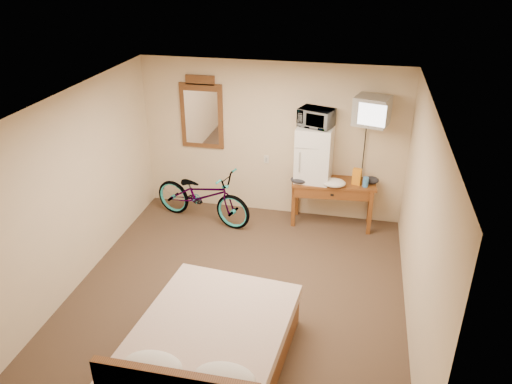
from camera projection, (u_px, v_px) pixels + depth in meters
room at (236, 207)px, 5.90m from camera, size 4.60×4.64×2.50m
desk at (333, 190)px, 7.74m from camera, size 1.32×0.60×0.75m
mini_fridge at (314, 153)px, 7.60m from camera, size 0.56×0.54×0.86m
microwave at (316, 118)px, 7.34m from camera, size 0.57×0.47×0.27m
snack_bag at (357, 177)px, 7.56m from camera, size 0.14×0.11×0.26m
blue_cup at (366, 182)px, 7.52m from camera, size 0.09×0.09×0.15m
cloth_cream at (334, 183)px, 7.54m from camera, size 0.37×0.28×0.11m
cloth_dark_a at (299, 180)px, 7.64m from camera, size 0.27×0.20×0.10m
cloth_dark_b at (372, 180)px, 7.64m from camera, size 0.22×0.18×0.10m
crt_television at (372, 111)px, 7.10m from camera, size 0.56×0.63×0.41m
wall_mirror at (202, 114)px, 7.94m from camera, size 0.70×0.04×1.18m
bicycle at (202, 195)px, 7.96m from camera, size 1.81×1.01×0.90m
bed at (208, 351)px, 5.11m from camera, size 1.67×2.11×0.90m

